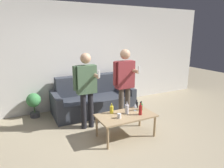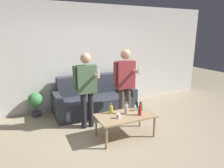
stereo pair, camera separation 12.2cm
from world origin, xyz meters
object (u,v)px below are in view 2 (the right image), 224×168
at_px(person_standing_left, 86,85).
at_px(bottle_orange, 141,107).
at_px(coffee_table, 125,117).
at_px(person_standing_right, 125,80).
at_px(couch, 93,99).

bearing_deg(person_standing_left, bottle_orange, -32.93).
height_order(coffee_table, person_standing_left, person_standing_left).
bearing_deg(person_standing_left, person_standing_right, -4.91).
height_order(person_standing_left, person_standing_right, person_standing_right).
relative_size(bottle_orange, person_standing_left, 0.11).
relative_size(couch, person_standing_right, 1.22).
xyz_separation_m(bottle_orange, person_standing_right, (-0.08, 0.53, 0.45)).
distance_m(bottle_orange, person_standing_right, 0.70).
bearing_deg(coffee_table, person_standing_right, 62.67).
height_order(couch, person_standing_left, person_standing_left).
height_order(bottle_orange, person_standing_left, person_standing_left).
relative_size(coffee_table, person_standing_right, 0.67).
height_order(couch, coffee_table, couch).
xyz_separation_m(coffee_table, person_standing_left, (-0.54, 0.69, 0.53)).
height_order(coffee_table, bottle_orange, bottle_orange).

